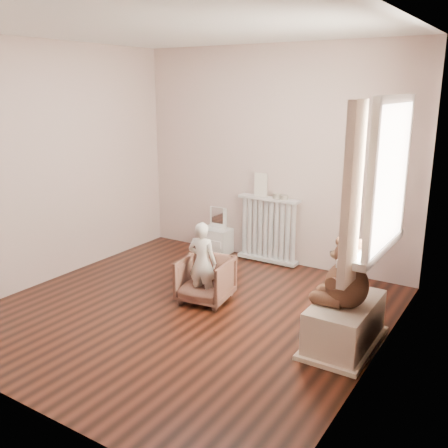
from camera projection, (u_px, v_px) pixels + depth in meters
The scene contains 20 objects.
floor at pixel (186, 311), 4.87m from camera, with size 3.60×3.60×0.01m, color black.
ceiling at pixel (180, 27), 4.18m from camera, with size 3.60×3.60×0.01m, color white.
back_wall at pixel (273, 157), 5.99m from camera, with size 3.60×0.02×2.60m, color beige.
front_wall at pixel (8, 225), 3.06m from camera, with size 3.60×0.02×2.60m, color beige.
left_wall at pixel (52, 164), 5.45m from camera, with size 0.02×3.60×2.60m, color beige.
right_wall at pixel (384, 204), 3.60m from camera, with size 0.02×3.60×2.60m, color beige.
window at pixel (391, 177), 3.83m from camera, with size 0.03×0.90×1.10m, color white.
window_sill at pixel (373, 247), 4.03m from camera, with size 0.22×1.10×0.06m, color silver.
curtain_left at pixel (352, 196), 3.43m from camera, with size 0.06×0.26×1.30m, color #BDA68E.
curtain_right at pixel (394, 173), 4.36m from camera, with size 0.06×0.26×1.30m, color #BDA68E.
radiator at pixel (268, 232), 6.13m from camera, with size 0.78×0.15×0.83m, color silver.
paper_doll at pixel (261, 185), 6.04m from camera, with size 0.17×0.02×0.29m, color beige.
tin_a at pixel (277, 196), 5.95m from camera, with size 0.10×0.10×0.06m, color #A59E8C.
tin_b at pixel (284, 197), 5.90m from camera, with size 0.09×0.09×0.05m, color #A59E8C.
toy_vanity at pixel (216, 232), 6.52m from camera, with size 0.38×0.27×0.60m, color silver.
armchair at pixel (205, 280), 5.05m from camera, with size 0.49×0.50×0.46m, color brown.
child at pixel (202, 262), 4.96m from camera, with size 0.30×0.20×0.82m, color silver.
toy_bench at pixel (345, 323), 4.19m from camera, with size 0.45×0.84×0.40m, color beige.
teddy_bear at pixel (348, 274), 3.99m from camera, with size 0.46×0.36×0.57m, color #3D2417, non-canonical shape.
plush_cat at pixel (386, 220), 4.32m from camera, with size 0.15×0.24×0.20m, color slate, non-canonical shape.
Camera 1 is at (2.70, -3.58, 2.12)m, focal length 40.00 mm.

